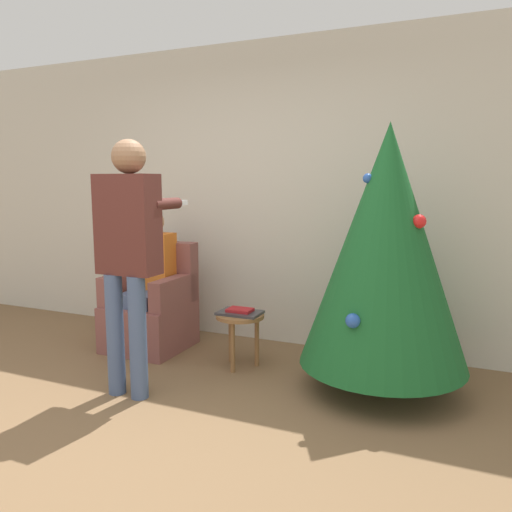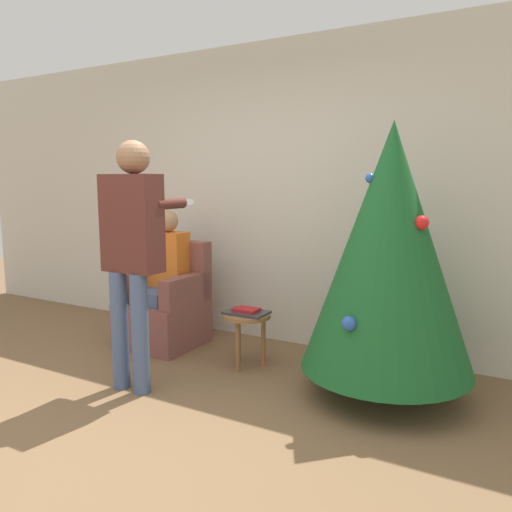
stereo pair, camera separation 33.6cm
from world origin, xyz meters
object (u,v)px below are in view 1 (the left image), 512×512
Objects in this scene: armchair at (152,310)px; side_stool at (240,323)px; christmas_tree at (386,247)px; person_standing at (128,244)px; person_seated at (149,274)px.

armchair is 0.95m from side_stool.
christmas_tree reaches higher than side_stool.
person_standing reaches higher than armchair.
person_seated is 2.82× the size of side_stool.
armchair is at bearing 175.52° from christmas_tree.
side_stool is at bearing 178.92° from christmas_tree.
christmas_tree is 2.09m from person_seated.
side_stool is at bearing -7.06° from person_seated.
side_stool is (-1.11, 0.02, -0.67)m from christmas_tree.
armchair is 1.23m from person_standing.
person_standing is 4.04× the size of side_stool.
person_seated is at bearing 117.99° from person_standing.
christmas_tree is at bearing 24.48° from person_standing.
person_standing is at bearing -122.67° from side_stool.
christmas_tree is 1.75m from person_standing.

